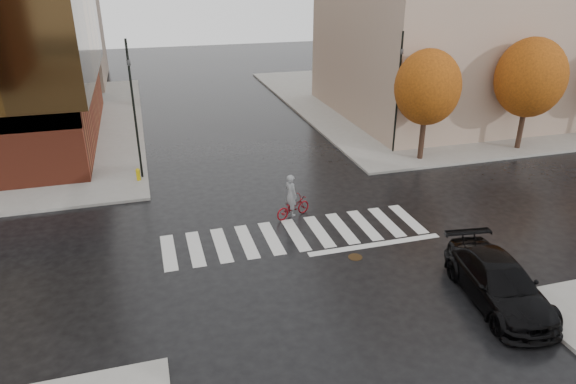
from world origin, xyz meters
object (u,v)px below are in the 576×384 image
(cyclist, at_px, (292,203))
(fire_hydrant, at_px, (138,174))
(sedan, at_px, (499,282))
(traffic_light_nw, at_px, (133,102))
(traffic_light_ne, at_px, (399,86))

(cyclist, bearing_deg, fire_hydrant, 25.38)
(fire_hydrant, bearing_deg, sedan, -51.01)
(traffic_light_nw, xyz_separation_m, traffic_light_ne, (15.30, 0.00, -0.08))
(cyclist, height_order, traffic_light_ne, traffic_light_ne)
(cyclist, bearing_deg, traffic_light_ne, -73.99)
(traffic_light_nw, relative_size, fire_hydrant, 10.88)
(sedan, height_order, fire_hydrant, sedan)
(cyclist, distance_m, fire_hydrant, 9.33)
(traffic_light_nw, xyz_separation_m, fire_hydrant, (-0.20, -0.44, -3.86))
(sedan, distance_m, fire_hydrant, 18.90)
(sedan, xyz_separation_m, fire_hydrant, (-11.89, 14.69, -0.25))
(cyclist, xyz_separation_m, traffic_light_ne, (8.64, 6.75, 3.57))
(cyclist, bearing_deg, sedan, -171.03)
(traffic_light_nw, bearing_deg, sedan, 45.93)
(cyclist, xyz_separation_m, traffic_light_nw, (-6.66, 6.75, 3.65))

